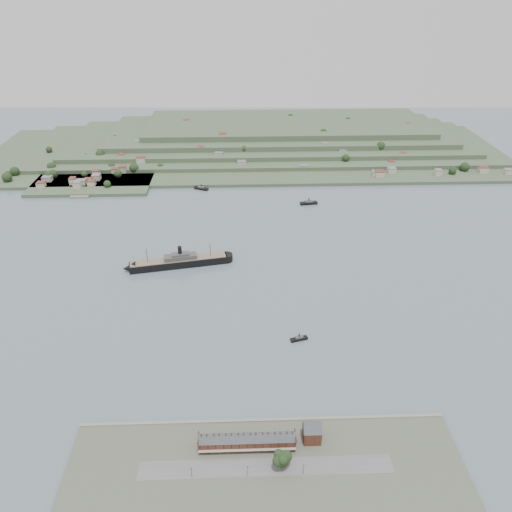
{
  "coord_description": "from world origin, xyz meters",
  "views": [
    {
      "loc": [
        -11.81,
        -361.17,
        238.86
      ],
      "look_at": [
        2.15,
        30.0,
        14.21
      ],
      "focal_mm": 35.0,
      "sensor_mm": 36.0,
      "label": 1
    }
  ],
  "objects_px": {
    "steamship": "(176,262)",
    "fig_tree": "(282,459)",
    "tugboat": "(299,339)",
    "terrace_row": "(247,441)",
    "gabled_building": "(312,432)"
  },
  "relations": [
    {
      "from": "terrace_row",
      "to": "tugboat",
      "type": "xyz_separation_m",
      "value": [
        40.48,
        95.96,
        -5.41
      ]
    },
    {
      "from": "terrace_row",
      "to": "tugboat",
      "type": "distance_m",
      "value": 104.29
    },
    {
      "from": "tugboat",
      "to": "fig_tree",
      "type": "distance_m",
      "value": 113.13
    },
    {
      "from": "terrace_row",
      "to": "steamship",
      "type": "height_order",
      "value": "steamship"
    },
    {
      "from": "gabled_building",
      "to": "fig_tree",
      "type": "relative_size",
      "value": 1.15
    },
    {
      "from": "gabled_building",
      "to": "tugboat",
      "type": "height_order",
      "value": "gabled_building"
    },
    {
      "from": "fig_tree",
      "to": "gabled_building",
      "type": "bearing_deg",
      "value": 45.05
    },
    {
      "from": "steamship",
      "to": "fig_tree",
      "type": "relative_size",
      "value": 8.27
    },
    {
      "from": "gabled_building",
      "to": "tugboat",
      "type": "distance_m",
      "value": 92.23
    },
    {
      "from": "steamship",
      "to": "tugboat",
      "type": "bearing_deg",
      "value": -47.2
    },
    {
      "from": "steamship",
      "to": "fig_tree",
      "type": "xyz_separation_m",
      "value": [
        80.35,
        -220.97,
        4.95
      ]
    },
    {
      "from": "steamship",
      "to": "tugboat",
      "type": "distance_m",
      "value": 150.28
    },
    {
      "from": "steamship",
      "to": "fig_tree",
      "type": "distance_m",
      "value": 235.18
    },
    {
      "from": "tugboat",
      "to": "fig_tree",
      "type": "height_order",
      "value": "fig_tree"
    },
    {
      "from": "terrace_row",
      "to": "fig_tree",
      "type": "relative_size",
      "value": 4.55
    }
  ]
}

